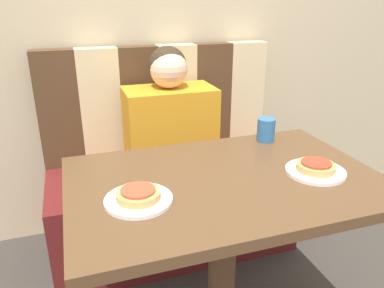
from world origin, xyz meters
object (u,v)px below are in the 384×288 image
Objects in this scene: drinking_cup at (266,130)px; pizza_left at (138,194)px; plate_left at (139,200)px; plate_right at (315,171)px; person at (170,118)px; pizza_right at (316,166)px.

pizza_left is at bearing -151.13° from drinking_cup.
pizza_left is at bearing 0.00° from plate_left.
plate_right is 0.33m from drinking_cup.
person is at bearing 111.57° from plate_right.
pizza_right is 0.33m from drinking_cup.
plate_right is (0.60, 0.00, 0.00)m from plate_left.
plate_right is (0.30, -0.76, 0.01)m from person.
pizza_left is 1.36× the size of drinking_cup.
pizza_left is (-0.30, -0.76, 0.03)m from person.
pizza_left reaches higher than plate_left.
person is 0.52m from drinking_cup.
person reaches higher than plate_left.
pizza_left is (-0.60, 0.00, 0.02)m from plate_right.
plate_left is 2.10× the size of drinking_cup.
pizza_right is at bearing -88.20° from drinking_cup.
person is 0.82m from plate_right.
pizza_left is 0.67m from drinking_cup.
drinking_cup is (0.29, -0.43, 0.05)m from person.
person is 4.85× the size of pizza_left.
drinking_cup reaches higher than pizza_left.
plate_left is at bearing 180.00° from plate_right.
pizza_right is (0.60, 0.00, 0.02)m from plate_left.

